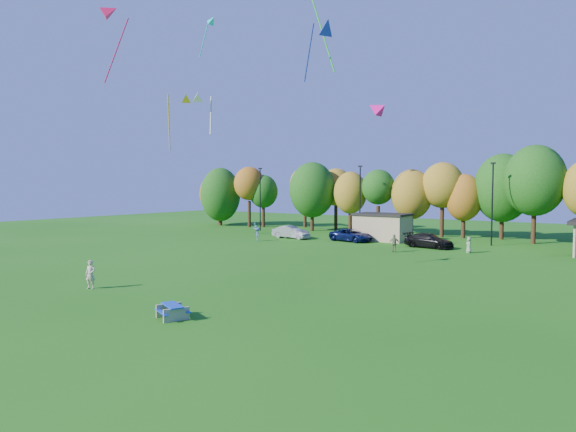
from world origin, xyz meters
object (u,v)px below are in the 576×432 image
Objects in this scene: kite_flyer at (90,275)px; car_d at (429,241)px; car_a at (296,233)px; car_c at (351,235)px; car_b at (291,232)px; picnic_table at (173,310)px.

kite_flyer reaches higher than car_d.
car_c is (7.12, 1.06, 0.03)m from car_a.
car_b is (-7.15, 33.08, -0.16)m from kite_flyer.
car_b is at bearing 140.07° from picnic_table.
car_c reaches higher than car_a.
kite_flyer is 34.08m from car_c.
picnic_table is at bearing -154.89° from car_c.
car_b is 8.01m from car_c.
picnic_table is 37.28m from car_c.
car_d reaches higher than picnic_table.
kite_flyer is (-9.82, 2.09, 0.51)m from picnic_table.
car_b reaches higher than car_c.
car_a is at bearing 78.30° from kite_flyer.
picnic_table is 0.44× the size of car_b.
car_d reaches higher than car_a.
kite_flyer is 0.40× the size of car_b.
kite_flyer is 34.87m from car_d.
kite_flyer is 0.35× the size of car_c.
picnic_table is 35.37m from car_d.
car_b is 0.88× the size of car_c.
car_b is (-0.83, 0.07, 0.06)m from car_a.
picnic_table is 39.06m from car_b.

